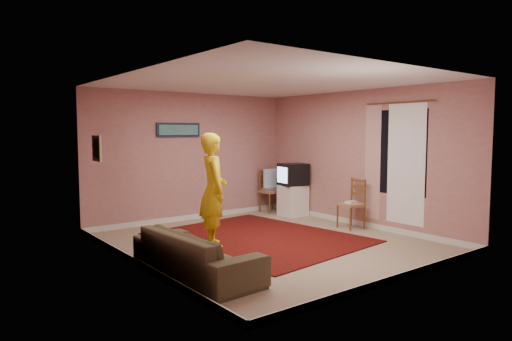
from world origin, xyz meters
TOP-DOWN VIEW (x-y plane):
  - ground at (0.00, 0.00)m, footprint 5.00×5.00m
  - wall_back at (0.00, 2.50)m, footprint 4.50×0.02m
  - wall_front at (0.00, -2.50)m, footprint 4.50×0.02m
  - wall_left at (-2.25, 0.00)m, footprint 0.02×5.00m
  - wall_right at (2.25, 0.00)m, footprint 0.02×5.00m
  - ceiling at (0.00, 0.00)m, footprint 4.50×5.00m
  - baseboard_back at (0.00, 2.49)m, footprint 4.50×0.02m
  - baseboard_front at (0.00, -2.49)m, footprint 4.50×0.02m
  - baseboard_left at (-2.24, 0.00)m, footprint 0.02×5.00m
  - baseboard_right at (2.24, 0.00)m, footprint 0.02×5.00m
  - window at (2.24, -0.90)m, footprint 0.01×1.10m
  - curtain_sheer at (2.23, -1.05)m, footprint 0.01×0.75m
  - curtain_floral at (2.21, -0.35)m, footprint 0.01×0.35m
  - curtain_rod at (2.20, -0.90)m, footprint 0.02×1.40m
  - picture_back at (-0.30, 2.47)m, footprint 0.95×0.04m
  - picture_left at (-2.22, 1.60)m, footprint 0.04×0.38m
  - area_rug at (0.08, 0.35)m, footprint 3.04×3.63m
  - tv_cabinet at (1.95, 1.54)m, footprint 0.52×0.47m
  - crt_tv at (1.94, 1.54)m, footprint 0.62×0.57m
  - chair_a at (1.87, 2.20)m, footprint 0.43×0.41m
  - dvd_player at (1.87, 2.20)m, footprint 0.44×0.35m
  - blue_throw at (1.87, 2.20)m, footprint 0.40×0.05m
  - chair_b at (1.93, -0.10)m, footprint 0.45×0.47m
  - game_console at (1.93, -0.10)m, footprint 0.20×0.15m
  - sofa at (-1.80, -0.80)m, footprint 0.88×2.00m
  - person at (-0.82, 0.35)m, footprint 0.63×0.76m

SIDE VIEW (x-z plane):
  - ground at x=0.00m, z-range 0.00..0.00m
  - area_rug at x=0.08m, z-range 0.00..0.02m
  - baseboard_back at x=0.00m, z-range 0.00..0.10m
  - baseboard_front at x=0.00m, z-range 0.00..0.10m
  - baseboard_left at x=-2.24m, z-range 0.00..0.10m
  - baseboard_right at x=2.24m, z-range 0.00..0.10m
  - sofa at x=-1.80m, z-range 0.00..0.57m
  - tv_cabinet at x=1.95m, z-range 0.00..0.66m
  - game_console at x=1.93m, z-range 0.48..0.52m
  - dvd_player at x=1.87m, z-range 0.49..0.55m
  - chair_b at x=1.93m, z-range 0.32..0.82m
  - chair_a at x=1.87m, z-range 0.32..0.84m
  - blue_throw at x=1.87m, z-range 0.56..0.98m
  - crt_tv at x=1.94m, z-range 0.66..1.13m
  - person at x=-0.82m, z-range 0.00..1.79m
  - curtain_sheer at x=2.23m, z-range 0.20..2.30m
  - curtain_floral at x=2.21m, z-range 0.20..2.30m
  - wall_back at x=0.00m, z-range 0.00..2.60m
  - wall_front at x=0.00m, z-range 0.00..2.60m
  - wall_left at x=-2.25m, z-range 0.00..2.60m
  - wall_right at x=2.25m, z-range 0.00..2.60m
  - window at x=2.24m, z-range 0.70..2.20m
  - picture_left at x=-2.22m, z-range 1.34..1.76m
  - picture_back at x=-0.30m, z-range 1.71..1.99m
  - curtain_rod at x=2.20m, z-range 2.31..2.33m
  - ceiling at x=0.00m, z-range 2.59..2.61m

